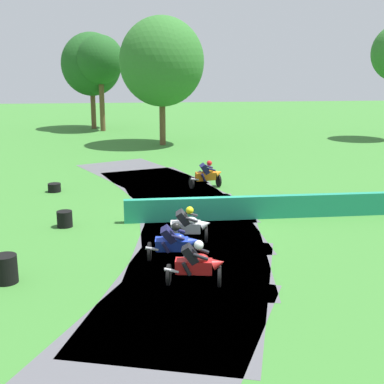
# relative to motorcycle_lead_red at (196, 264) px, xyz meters

# --- Properties ---
(ground_plane) EXTENTS (120.00, 120.00, 0.00)m
(ground_plane) POSITION_rel_motorcycle_lead_red_xyz_m (0.70, 6.17, -0.66)
(ground_plane) COLOR #38752D
(track_asphalt) EXTENTS (8.22, 27.38, 0.01)m
(track_asphalt) POSITION_rel_motorcycle_lead_red_xyz_m (-0.21, 6.17, -0.65)
(track_asphalt) COLOR #515156
(track_asphalt) RESTS_ON ground
(safety_barrier) EXTENTS (15.95, 0.36, 0.90)m
(safety_barrier) POSITION_rel_motorcycle_lead_red_xyz_m (5.93, 6.19, -0.21)
(safety_barrier) COLOR #1E8466
(safety_barrier) RESTS_ON ground
(motorcycle_lead_red) EXTENTS (1.71, 0.96, 1.43)m
(motorcycle_lead_red) POSITION_rel_motorcycle_lead_red_xyz_m (0.00, 0.00, 0.00)
(motorcycle_lead_red) COLOR black
(motorcycle_lead_red) RESTS_ON ground
(motorcycle_chase_blue) EXTENTS (1.70, 0.95, 1.42)m
(motorcycle_chase_blue) POSITION_rel_motorcycle_lead_red_xyz_m (-0.46, 1.90, -0.03)
(motorcycle_chase_blue) COLOR black
(motorcycle_chase_blue) RESTS_ON ground
(motorcycle_trailing_white) EXTENTS (1.70, 0.88, 1.43)m
(motorcycle_trailing_white) POSITION_rel_motorcycle_lead_red_xyz_m (0.13, 3.54, -0.02)
(motorcycle_trailing_white) COLOR black
(motorcycle_trailing_white) RESTS_ON ground
(motorcycle_fourth_orange) EXTENTS (1.71, 1.02, 1.43)m
(motorcycle_fourth_orange) POSITION_rel_motorcycle_lead_red_xyz_m (1.90, 11.50, -0.00)
(motorcycle_fourth_orange) COLOR black
(motorcycle_fourth_orange) RESTS_ON ground
(tire_stack_near) EXTENTS (0.66, 0.66, 0.80)m
(tire_stack_near) POSITION_rel_motorcycle_lead_red_xyz_m (-5.24, 0.88, -0.26)
(tire_stack_near) COLOR black
(tire_stack_near) RESTS_ON ground
(tire_stack_mid_a) EXTENTS (0.57, 0.57, 0.60)m
(tire_stack_mid_a) POSITION_rel_motorcycle_lead_red_xyz_m (-4.23, 5.91, -0.36)
(tire_stack_mid_a) COLOR black
(tire_stack_mid_a) RESTS_ON ground
(tire_stack_mid_b) EXTENTS (0.60, 0.60, 0.40)m
(tire_stack_mid_b) POSITION_rel_motorcycle_lead_red_xyz_m (-5.38, 11.51, -0.46)
(tire_stack_mid_b) COLOR black
(tire_stack_mid_b) RESTS_ON ground
(tree_far_left) EXTENTS (3.98, 3.98, 8.21)m
(tree_far_left) POSITION_rel_motorcycle_lead_red_xyz_m (-4.25, 33.89, 5.42)
(tree_far_left) COLOR brown
(tree_far_left) RESTS_ON ground
(tree_far_right) EXTENTS (6.04, 6.04, 9.13)m
(tree_far_right) POSITION_rel_motorcycle_lead_red_xyz_m (0.54, 25.38, 5.29)
(tree_far_right) COLOR brown
(tree_far_right) RESTS_ON ground
(tree_mid_rise) EXTENTS (5.30, 5.30, 8.51)m
(tree_mid_rise) POSITION_rel_motorcycle_lead_red_xyz_m (-5.15, 35.75, 5.06)
(tree_mid_rise) COLOR brown
(tree_mid_rise) RESTS_ON ground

